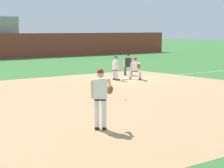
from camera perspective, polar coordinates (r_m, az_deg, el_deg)
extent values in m
plane|color=#336B2D|center=(26.40, 1.78, 0.57)|extent=(160.00, 160.00, 0.00)
cube|color=tan|center=(19.83, 0.68, -1.62)|extent=(18.00, 18.00, 0.01)
cube|color=white|center=(31.11, 11.48, 1.45)|extent=(13.54, 0.10, 0.00)
cube|color=white|center=(26.40, 1.78, 0.67)|extent=(0.38, 0.38, 0.09)
sphere|color=white|center=(18.64, 1.79, -2.09)|extent=(0.07, 0.07, 0.07)
cube|color=black|center=(13.37, -1.97, -5.76)|extent=(0.26, 0.27, 0.09)
cylinder|color=white|center=(13.24, -2.00, -3.88)|extent=(0.15, 0.15, 0.84)
cube|color=black|center=(13.35, -1.03, -5.78)|extent=(0.26, 0.27, 0.09)
cylinder|color=white|center=(13.22, -1.05, -3.90)|extent=(0.15, 0.15, 0.84)
cube|color=black|center=(13.15, -1.53, -2.01)|extent=(0.39, 0.38, 0.06)
cube|color=white|center=(13.10, -1.54, -0.63)|extent=(0.46, 0.45, 0.60)
sphere|color=#DBB28E|center=(13.07, -1.53, 1.25)|extent=(0.21, 0.21, 0.21)
sphere|color=maroon|center=(13.06, -1.53, 1.56)|extent=(0.20, 0.20, 0.20)
cube|color=maroon|center=(13.16, -1.49, 1.49)|extent=(0.20, 0.20, 0.02)
cylinder|color=#DBB28E|center=(13.21, -2.58, -0.68)|extent=(0.19, 0.20, 0.59)
cylinder|color=#DBB28E|center=(13.36, -0.33, -0.07)|extent=(0.42, 0.45, 0.41)
ellipsoid|color=brown|center=(13.46, -0.29, -0.73)|extent=(0.35, 0.35, 0.34)
cube|color=black|center=(26.60, 3.69, 0.71)|extent=(0.26, 0.26, 0.09)
cylinder|color=white|center=(26.61, 3.70, 1.22)|extent=(0.15, 0.15, 0.40)
cube|color=black|center=(26.64, 2.40, 0.73)|extent=(0.26, 0.26, 0.09)
cylinder|color=white|center=(26.66, 2.41, 1.24)|extent=(0.15, 0.15, 0.40)
cube|color=black|center=(26.61, 3.06, 1.70)|extent=(0.38, 0.38, 0.06)
cube|color=white|center=(26.59, 3.06, 2.30)|extent=(0.45, 0.45, 0.52)
sphere|color=#DBB28E|center=(26.54, 3.06, 3.14)|extent=(0.21, 0.21, 0.21)
sphere|color=maroon|center=(26.53, 3.06, 3.29)|extent=(0.20, 0.20, 0.20)
cube|color=maroon|center=(26.44, 3.05, 3.22)|extent=(0.20, 0.20, 0.02)
cylinder|color=#DBB28E|center=(26.14, 3.54, 2.53)|extent=(0.48, 0.48, 0.24)
cylinder|color=#DBB28E|center=(26.51, 2.50, 2.16)|extent=(0.23, 0.23, 0.58)
ellipsoid|color=brown|center=(25.94, 3.51, 2.33)|extent=(0.30, 0.30, 0.35)
cube|color=black|center=(26.34, 0.37, 0.66)|extent=(0.28, 0.17, 0.09)
cylinder|color=white|center=(26.29, 0.29, 1.27)|extent=(0.15, 0.15, 0.50)
cube|color=black|center=(25.97, 0.71, 0.57)|extent=(0.28, 0.17, 0.09)
cylinder|color=white|center=(25.92, 0.63, 1.19)|extent=(0.15, 0.15, 0.50)
cube|color=black|center=(26.08, 0.46, 1.82)|extent=(0.28, 0.38, 0.06)
cube|color=white|center=(26.05, 0.46, 2.46)|extent=(0.34, 0.45, 0.54)
sphere|color=#DBB28E|center=(26.03, 0.50, 3.33)|extent=(0.21, 0.21, 0.21)
sphere|color=navy|center=(26.03, 0.50, 3.49)|extent=(0.20, 0.20, 0.20)
cube|color=navy|center=(26.06, 0.68, 3.44)|extent=(0.15, 0.19, 0.02)
cylinder|color=#DBB28E|center=(26.34, 0.54, 2.44)|extent=(0.34, 0.17, 0.56)
cylinder|color=#DBB28E|center=(25.88, 0.97, 2.35)|extent=(0.34, 0.17, 0.56)
cube|color=black|center=(28.81, 2.52, 1.22)|extent=(0.26, 0.27, 0.09)
cylinder|color=#515154|center=(28.82, 2.53, 1.79)|extent=(0.15, 0.15, 0.50)
cube|color=black|center=(28.83, 1.73, 1.22)|extent=(0.26, 0.27, 0.09)
cylinder|color=#515154|center=(28.85, 1.73, 1.80)|extent=(0.15, 0.15, 0.50)
cube|color=black|center=(28.81, 2.13, 2.33)|extent=(0.39, 0.38, 0.06)
cube|color=#232326|center=(28.79, 2.14, 2.90)|extent=(0.46, 0.45, 0.54)
sphere|color=#DBB28E|center=(28.74, 2.14, 3.69)|extent=(0.21, 0.21, 0.21)
sphere|color=black|center=(28.74, 2.14, 3.83)|extent=(0.20, 0.20, 0.20)
cube|color=black|center=(28.65, 2.13, 3.77)|extent=(0.20, 0.20, 0.02)
cylinder|color=#DBB28E|center=(28.63, 2.62, 2.81)|extent=(0.29, 0.30, 0.56)
cylinder|color=#DBB28E|center=(28.66, 1.62, 2.82)|extent=(0.29, 0.30, 0.56)
cube|color=#236038|center=(47.83, -13.82, 6.87)|extent=(0.47, 0.20, 0.44)
cube|color=#236038|center=(48.07, -13.17, 6.89)|extent=(0.47, 0.20, 0.44)
cube|color=#236038|center=(48.61, -14.25, 7.50)|extent=(0.47, 0.20, 0.44)
cube|color=#236038|center=(48.85, -13.60, 7.52)|extent=(0.47, 0.20, 0.44)
cube|color=#236038|center=(49.63, -14.03, 8.13)|extent=(0.47, 0.20, 0.44)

